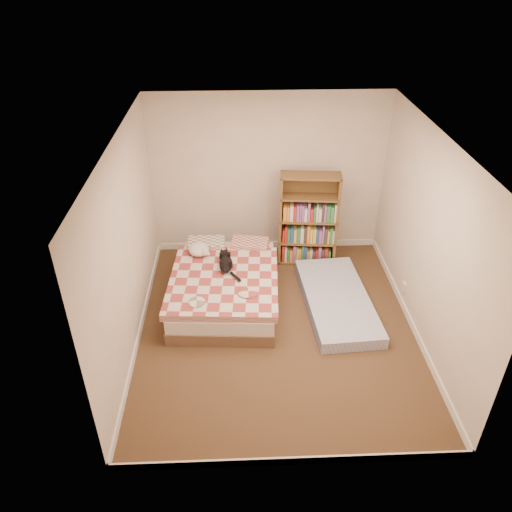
{
  "coord_description": "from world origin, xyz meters",
  "views": [
    {
      "loc": [
        -0.47,
        -4.92,
        4.24
      ],
      "look_at": [
        -0.25,
        0.3,
        0.91
      ],
      "focal_mm": 35.0,
      "sensor_mm": 36.0,
      "label": 1
    }
  ],
  "objects_px": {
    "bookshelf": "(307,230)",
    "floor_mattress": "(337,300)",
    "white_dog": "(199,250)",
    "black_cat": "(226,262)",
    "bed": "(225,284)"
  },
  "relations": [
    {
      "from": "black_cat",
      "to": "bed",
      "type": "bearing_deg",
      "value": -107.49
    },
    {
      "from": "black_cat",
      "to": "white_dog",
      "type": "height_order",
      "value": "black_cat"
    },
    {
      "from": "bed",
      "to": "black_cat",
      "type": "xyz_separation_m",
      "value": [
        0.02,
        0.1,
        0.3
      ]
    },
    {
      "from": "bed",
      "to": "black_cat",
      "type": "distance_m",
      "value": 0.31
    },
    {
      "from": "floor_mattress",
      "to": "black_cat",
      "type": "xyz_separation_m",
      "value": [
        -1.5,
        0.33,
        0.45
      ]
    },
    {
      "from": "bookshelf",
      "to": "white_dog",
      "type": "bearing_deg",
      "value": -156.88
    },
    {
      "from": "bed",
      "to": "white_dog",
      "type": "distance_m",
      "value": 0.64
    },
    {
      "from": "bed",
      "to": "bookshelf",
      "type": "bearing_deg",
      "value": 40.77
    },
    {
      "from": "bookshelf",
      "to": "floor_mattress",
      "type": "distance_m",
      "value": 1.28
    },
    {
      "from": "bookshelf",
      "to": "white_dog",
      "type": "height_order",
      "value": "bookshelf"
    },
    {
      "from": "black_cat",
      "to": "white_dog",
      "type": "xyz_separation_m",
      "value": [
        -0.38,
        0.33,
        0.01
      ]
    },
    {
      "from": "black_cat",
      "to": "white_dog",
      "type": "relative_size",
      "value": 2.09
    },
    {
      "from": "bed",
      "to": "floor_mattress",
      "type": "xyz_separation_m",
      "value": [
        1.52,
        -0.22,
        -0.15
      ]
    },
    {
      "from": "floor_mattress",
      "to": "white_dog",
      "type": "xyz_separation_m",
      "value": [
        -1.88,
        0.65,
        0.46
      ]
    },
    {
      "from": "floor_mattress",
      "to": "black_cat",
      "type": "distance_m",
      "value": 1.6
    }
  ]
}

